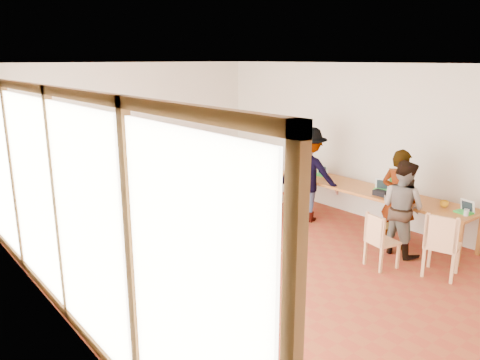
% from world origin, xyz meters
% --- Properties ---
extents(ground, '(8.00, 8.00, 0.00)m').
position_xyz_m(ground, '(0.00, 0.00, 0.00)').
color(ground, '#964224').
rests_on(ground, ground).
extents(wall_back, '(6.00, 0.10, 3.00)m').
position_xyz_m(wall_back, '(0.00, 4.00, 1.50)').
color(wall_back, beige).
rests_on(wall_back, ground).
extents(wall_right, '(0.10, 8.00, 3.00)m').
position_xyz_m(wall_right, '(3.00, 0.00, 1.50)').
color(wall_right, beige).
rests_on(wall_right, ground).
extents(window_wall, '(0.10, 8.00, 3.00)m').
position_xyz_m(window_wall, '(-2.96, 0.00, 1.50)').
color(window_wall, white).
rests_on(window_wall, ground).
extents(ceiling, '(6.00, 8.00, 0.04)m').
position_xyz_m(ceiling, '(0.00, 0.00, 3.02)').
color(ceiling, white).
rests_on(ceiling, wall_back).
extents(communal_table, '(0.80, 4.00, 0.75)m').
position_xyz_m(communal_table, '(2.50, -0.37, 0.70)').
color(communal_table, '#B36727').
rests_on(communal_table, ground).
extents(side_table, '(0.90, 0.90, 0.75)m').
position_xyz_m(side_table, '(-1.77, 2.26, 0.67)').
color(side_table, '#B36727').
rests_on(side_table, ground).
extents(chair_near, '(0.56, 0.56, 0.52)m').
position_xyz_m(chair_near, '(1.57, -2.32, 0.60)').
color(chair_near, '#E2A471').
rests_on(chair_near, ground).
extents(chair_mid, '(0.47, 0.47, 0.45)m').
position_xyz_m(chair_mid, '(1.18, -1.55, 0.52)').
color(chair_mid, '#E2A471').
rests_on(chair_mid, ground).
extents(chair_far, '(0.43, 0.43, 0.47)m').
position_xyz_m(chair_far, '(1.48, 0.99, 0.54)').
color(chair_far, '#E2A471').
rests_on(chair_far, ground).
extents(chair_empty, '(0.38, 0.38, 0.42)m').
position_xyz_m(chair_empty, '(1.46, 1.87, 0.49)').
color(chair_empty, '#E2A471').
rests_on(chair_empty, ground).
extents(chair_spare, '(0.57, 0.57, 0.46)m').
position_xyz_m(chair_spare, '(-1.00, 2.09, 0.53)').
color(chair_spare, '#E2A471').
rests_on(chair_spare, ground).
extents(person_near, '(0.45, 0.64, 1.67)m').
position_xyz_m(person_near, '(2.14, -1.24, 0.83)').
color(person_near, gray).
rests_on(person_near, ground).
extents(person_mid, '(0.67, 0.81, 1.54)m').
position_xyz_m(person_mid, '(1.92, -1.45, 0.77)').
color(person_mid, gray).
rests_on(person_mid, ground).
extents(person_far, '(1.12, 1.36, 1.83)m').
position_xyz_m(person_far, '(1.96, 0.60, 0.92)').
color(person_far, gray).
rests_on(person_far, ground).
extents(laptop_near, '(0.24, 0.27, 0.21)m').
position_xyz_m(laptop_near, '(2.52, -2.18, 0.81)').
color(laptop_near, green).
rests_on(laptop_near, communal_table).
extents(laptop_mid, '(0.31, 0.33, 0.22)m').
position_xyz_m(laptop_mid, '(2.59, -0.61, 0.81)').
color(laptop_mid, green).
rests_on(laptop_mid, communal_table).
extents(laptop_far, '(0.27, 0.29, 0.21)m').
position_xyz_m(laptop_far, '(2.64, 0.86, 0.81)').
color(laptop_far, green).
rests_on(laptop_far, communal_table).
extents(yellow_mug, '(0.17, 0.17, 0.10)m').
position_xyz_m(yellow_mug, '(2.54, -1.82, 0.80)').
color(yellow_mug, '#EDA415').
rests_on(yellow_mug, communal_table).
extents(green_bottle, '(0.07, 0.07, 0.28)m').
position_xyz_m(green_bottle, '(2.74, -0.71, 0.89)').
color(green_bottle, '#248230').
rests_on(green_bottle, communal_table).
extents(clear_glass, '(0.07, 0.07, 0.09)m').
position_xyz_m(clear_glass, '(2.38, -2.25, 0.80)').
color(clear_glass, silver).
rests_on(clear_glass, communal_table).
extents(condiment_cup, '(0.08, 0.08, 0.06)m').
position_xyz_m(condiment_cup, '(2.53, -2.19, 0.78)').
color(condiment_cup, white).
rests_on(condiment_cup, communal_table).
extents(pink_phone, '(0.05, 0.10, 0.01)m').
position_xyz_m(pink_phone, '(2.30, -0.82, 0.76)').
color(pink_phone, '#CE2F7D').
rests_on(pink_phone, communal_table).
extents(black_pouch, '(0.16, 0.26, 0.09)m').
position_xyz_m(black_pouch, '(2.31, -0.80, 0.80)').
color(black_pouch, black).
rests_on(black_pouch, communal_table).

